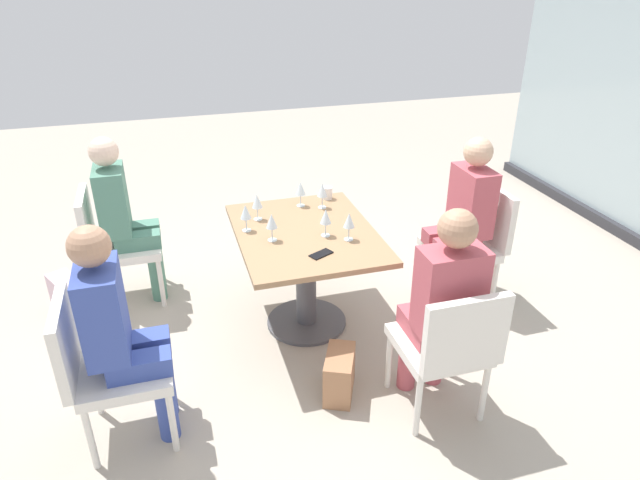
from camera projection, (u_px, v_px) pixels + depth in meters
ground_plane at (307, 323)px, 4.03m from camera, size 12.00×12.00×0.00m
dining_table_main at (306, 257)px, 3.78m from camera, size 1.14×0.89×0.73m
chair_far_right at (448, 344)px, 3.01m from camera, size 0.50×0.46×0.87m
chair_front_left at (112, 240)px, 4.09m from camera, size 0.46×0.50×0.87m
chair_near_window at (473, 238)px, 4.12m from camera, size 0.46×0.51×0.87m
chair_front_right at (103, 363)px, 2.87m from camera, size 0.46×0.50×0.87m
person_far_right at (443, 301)px, 3.01m from camera, size 0.39×0.34×1.26m
person_front_left at (124, 213)px, 4.03m from camera, size 0.34×0.39×1.26m
person_near_window at (462, 215)px, 4.00m from camera, size 0.34×0.39×1.26m
person_front_right at (119, 326)px, 2.81m from camera, size 0.34×0.39×1.26m
wine_glass_0 at (272, 222)px, 3.52m from camera, size 0.07×0.07×0.18m
wine_glass_1 at (322, 191)px, 3.97m from camera, size 0.07×0.07×0.18m
wine_glass_2 at (257, 202)px, 3.79m from camera, size 0.07×0.07×0.18m
wine_glass_3 at (246, 212)px, 3.64m from camera, size 0.07×0.07×0.18m
wine_glass_4 at (326, 217)px, 3.57m from camera, size 0.07×0.07×0.18m
wine_glass_5 at (349, 221)px, 3.52m from camera, size 0.07×0.07×0.18m
wine_glass_6 at (300, 189)px, 4.00m from camera, size 0.07×0.07×0.18m
coffee_cup at (327, 193)px, 4.16m from camera, size 0.08×0.08×0.09m
cell_phone_on_table at (321, 254)px, 3.41m from camera, size 0.13×0.16×0.01m
handbag_0 at (340, 374)px, 3.33m from camera, size 0.34×0.27×0.28m
handbag_1 at (68, 295)px, 4.09m from camera, size 0.34×0.28×0.28m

